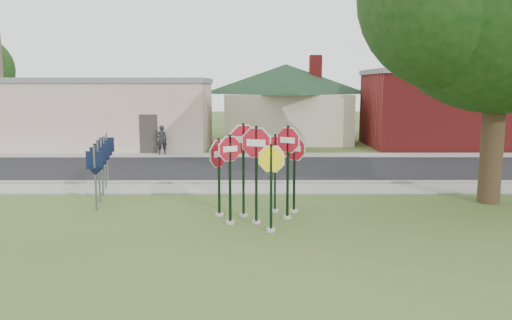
{
  "coord_description": "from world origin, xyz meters",
  "views": [
    {
      "loc": [
        -0.16,
        -12.41,
        3.81
      ],
      "look_at": [
        -0.11,
        2.0,
        1.63
      ],
      "focal_mm": 35.0,
      "sensor_mm": 36.0,
      "label": 1
    }
  ],
  "objects_px": {
    "stop_sign_left": "(230,168)",
    "pedestrian": "(162,140)",
    "stop_sign_yellow": "(271,177)",
    "utility_pole_near": "(0,63)",
    "stop_sign_center": "(256,159)"
  },
  "relations": [
    {
      "from": "stop_sign_center",
      "to": "stop_sign_left",
      "type": "relative_size",
      "value": 1.1
    },
    {
      "from": "stop_sign_left",
      "to": "pedestrian",
      "type": "relative_size",
      "value": 1.63
    },
    {
      "from": "stop_sign_left",
      "to": "pedestrian",
      "type": "bearing_deg",
      "value": 107.9
    },
    {
      "from": "stop_sign_yellow",
      "to": "utility_pole_near",
      "type": "xyz_separation_m",
      "value": [
        -14.28,
        14.95,
        3.52
      ]
    },
    {
      "from": "stop_sign_left",
      "to": "stop_sign_center",
      "type": "bearing_deg",
      "value": 1.72
    },
    {
      "from": "stop_sign_yellow",
      "to": "utility_pole_near",
      "type": "height_order",
      "value": "utility_pole_near"
    },
    {
      "from": "stop_sign_yellow",
      "to": "pedestrian",
      "type": "bearing_deg",
      "value": 110.99
    },
    {
      "from": "stop_sign_center",
      "to": "stop_sign_left",
      "type": "height_order",
      "value": "stop_sign_center"
    },
    {
      "from": "stop_sign_yellow",
      "to": "pedestrian",
      "type": "height_order",
      "value": "stop_sign_yellow"
    },
    {
      "from": "stop_sign_center",
      "to": "stop_sign_yellow",
      "type": "height_order",
      "value": "stop_sign_center"
    },
    {
      "from": "stop_sign_yellow",
      "to": "stop_sign_left",
      "type": "bearing_deg",
      "value": 146.35
    },
    {
      "from": "utility_pole_near",
      "to": "pedestrian",
      "type": "bearing_deg",
      "value": -4.45
    },
    {
      "from": "stop_sign_left",
      "to": "utility_pole_near",
      "type": "xyz_separation_m",
      "value": [
        -13.17,
        14.22,
        3.4
      ]
    },
    {
      "from": "stop_sign_center",
      "to": "stop_sign_left",
      "type": "xyz_separation_m",
      "value": [
        -0.72,
        -0.02,
        -0.24
      ]
    },
    {
      "from": "pedestrian",
      "to": "stop_sign_left",
      "type": "bearing_deg",
      "value": 94.99
    }
  ]
}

